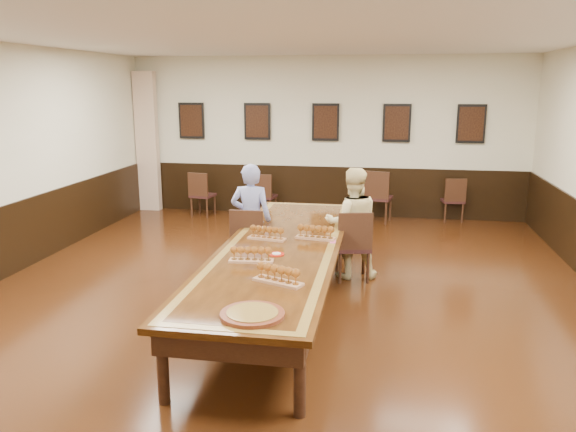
% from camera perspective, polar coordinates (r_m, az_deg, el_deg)
% --- Properties ---
extents(floor, '(8.00, 10.00, 0.02)m').
position_cam_1_polar(floor, '(6.98, -0.70, -9.03)').
color(floor, black).
rests_on(floor, ground).
extents(ceiling, '(8.00, 10.00, 0.02)m').
position_cam_1_polar(ceiling, '(6.49, -0.79, 18.31)').
color(ceiling, white).
rests_on(ceiling, floor).
extents(wall_back, '(8.00, 0.02, 3.20)m').
position_cam_1_polar(wall_back, '(11.47, 3.85, 8.02)').
color(wall_back, beige).
rests_on(wall_back, floor).
extents(chair_man, '(0.47, 0.51, 0.99)m').
position_cam_1_polar(chair_man, '(7.86, -3.89, -2.61)').
color(chair_man, '#321616').
rests_on(chair_man, floor).
extents(chair_woman, '(0.55, 0.59, 0.99)m').
position_cam_1_polar(chair_woman, '(7.75, 6.58, -2.90)').
color(chair_woman, '#321616').
rests_on(chair_woman, floor).
extents(spare_chair_a, '(0.50, 0.53, 0.91)m').
position_cam_1_polar(spare_chair_a, '(11.61, -8.65, 2.25)').
color(spare_chair_a, '#321616').
rests_on(spare_chair_a, floor).
extents(spare_chair_b, '(0.48, 0.51, 0.90)m').
position_cam_1_polar(spare_chair_b, '(11.41, -2.36, 2.16)').
color(spare_chair_b, '#321616').
rests_on(spare_chair_b, floor).
extents(spare_chair_c, '(0.58, 0.61, 1.03)m').
position_cam_1_polar(spare_chair_c, '(11.09, 9.20, 2.02)').
color(spare_chair_c, '#321616').
rests_on(spare_chair_c, floor).
extents(spare_chair_d, '(0.47, 0.50, 0.87)m').
position_cam_1_polar(spare_chair_d, '(11.50, 16.36, 1.66)').
color(spare_chair_d, '#321616').
rests_on(spare_chair_d, floor).
extents(person_man, '(0.58, 0.39, 1.58)m').
position_cam_1_polar(person_man, '(7.88, -3.76, -0.34)').
color(person_man, '#4452AC').
rests_on(person_man, floor).
extents(person_woman, '(0.87, 0.74, 1.54)m').
position_cam_1_polar(person_woman, '(7.78, 6.52, -0.72)').
color(person_woman, '#F7E29A').
rests_on(person_woman, floor).
extents(pink_phone, '(0.07, 0.14, 0.01)m').
position_cam_1_polar(pink_phone, '(6.90, 4.58, -2.62)').
color(pink_phone, '#E84D94').
rests_on(pink_phone, conference_table).
extents(curtain, '(0.45, 0.18, 2.90)m').
position_cam_1_polar(curtain, '(12.27, -14.10, 7.29)').
color(curtain, tan).
rests_on(curtain, floor).
extents(wainscoting, '(8.00, 10.00, 1.00)m').
position_cam_1_polar(wainscoting, '(6.81, -0.71, -5.05)').
color(wainscoting, black).
rests_on(wainscoting, floor).
extents(conference_table, '(1.40, 5.00, 0.76)m').
position_cam_1_polar(conference_table, '(6.77, -0.72, -4.16)').
color(conference_table, black).
rests_on(conference_table, floor).
extents(posters, '(6.14, 0.04, 0.74)m').
position_cam_1_polar(posters, '(11.38, 3.84, 9.49)').
color(posters, black).
rests_on(posters, wall_back).
extents(flight_a, '(0.50, 0.24, 0.18)m').
position_cam_1_polar(flight_a, '(6.96, -2.17, -1.78)').
color(flight_a, '#9B6641').
rests_on(flight_a, conference_table).
extents(flight_b, '(0.51, 0.22, 0.18)m').
position_cam_1_polar(flight_b, '(6.98, 2.81, -1.72)').
color(flight_b, '#9B6641').
rests_on(flight_b, conference_table).
extents(flight_c, '(0.49, 0.18, 0.18)m').
position_cam_1_polar(flight_c, '(6.10, -3.76, -3.97)').
color(flight_c, '#9B6641').
rests_on(flight_c, conference_table).
extents(flight_d, '(0.53, 0.34, 0.19)m').
position_cam_1_polar(flight_d, '(5.45, -1.01, -6.01)').
color(flight_d, '#9B6641').
rests_on(flight_d, conference_table).
extents(red_plate_grp, '(0.18, 0.18, 0.02)m').
position_cam_1_polar(red_plate_grp, '(6.36, -1.18, -3.91)').
color(red_plate_grp, '#AF180B').
rests_on(red_plate_grp, conference_table).
extents(carved_platter, '(0.65, 0.65, 0.04)m').
position_cam_1_polar(carved_platter, '(4.75, -3.63, -9.93)').
color(carved_platter, '#511E10').
rests_on(carved_platter, conference_table).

